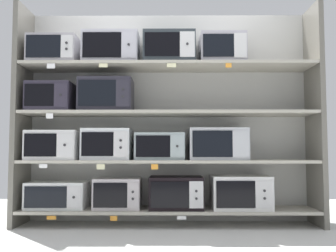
{
  "coord_description": "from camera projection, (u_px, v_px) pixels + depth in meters",
  "views": [
    {
      "loc": [
        0.03,
        -3.73,
        0.74
      ],
      "look_at": [
        0.0,
        0.0,
        0.99
      ],
      "focal_mm": 39.55,
      "sensor_mm": 36.0,
      "label": 1
    }
  ],
  "objects": [
    {
      "name": "microwave_6",
      "position": [
        160.0,
        146.0,
        3.72
      ],
      "size": [
        0.49,
        0.35,
        0.27
      ],
      "color": "#98A7A8",
      "rests_on": "shelf_1"
    },
    {
      "name": "microwave_5",
      "position": [
        107.0,
        144.0,
        3.73
      ],
      "size": [
        0.48,
        0.37,
        0.31
      ],
      "color": "silver",
      "rests_on": "shelf_1"
    },
    {
      "name": "price_tag_10",
      "position": [
        229.0,
        65.0,
        3.55
      ],
      "size": [
        0.06,
        0.0,
        0.04
      ],
      "primitive_type": "cube",
      "color": "orange"
    },
    {
      "name": "price_tag_0",
      "position": [
        51.0,
        218.0,
        3.46
      ],
      "size": [
        0.09,
        0.0,
        0.03
      ],
      "primitive_type": "cube",
      "color": "orange"
    },
    {
      "name": "microwave_7",
      "position": [
        218.0,
        144.0,
        3.72
      ],
      "size": [
        0.58,
        0.38,
        0.32
      ],
      "color": "#B7BABF",
      "rests_on": "shelf_1"
    },
    {
      "name": "back_panel",
      "position": [
        168.0,
        116.0,
        3.99
      ],
      "size": [
        3.12,
        0.04,
        2.22
      ],
      "primitive_type": "cube",
      "color": "#B2B2AD",
      "rests_on": "ground"
    },
    {
      "name": "shelf_1",
      "position": [
        168.0,
        161.0,
        3.72
      ],
      "size": [
        2.92,
        0.44,
        0.03
      ],
      "primitive_type": "cube",
      "color": "#ADA899"
    },
    {
      "name": "shelf_3",
      "position": [
        168.0,
        67.0,
        3.78
      ],
      "size": [
        2.92,
        0.44,
        0.03
      ],
      "primitive_type": "cube",
      "color": "#ADA899"
    },
    {
      "name": "microwave_12",
      "position": [
        169.0,
        50.0,
        3.79
      ],
      "size": [
        0.52,
        0.43,
        0.31
      ],
      "color": "#2B3237",
      "rests_on": "shelf_3"
    },
    {
      "name": "microwave_2",
      "position": [
        176.0,
        193.0,
        3.69
      ],
      "size": [
        0.53,
        0.39,
        0.32
      ],
      "color": "black",
      "rests_on": "shelf_0"
    },
    {
      "name": "price_tag_6",
      "position": [
        50.0,
        116.0,
        3.53
      ],
      "size": [
        0.07,
        0.0,
        0.05
      ],
      "primitive_type": "cube",
      "color": "white"
    },
    {
      "name": "microwave_8",
      "position": [
        52.0,
        98.0,
        3.76
      ],
      "size": [
        0.44,
        0.43,
        0.29
      ],
      "color": "#2B2734",
      "rests_on": "shelf_2"
    },
    {
      "name": "upright_left",
      "position": [
        22.0,
        114.0,
        3.76
      ],
      "size": [
        0.05,
        0.44,
        2.22
      ],
      "primitive_type": "cube",
      "color": "#68645B",
      "rests_on": "ground"
    },
    {
      "name": "shelf_2",
      "position": [
        168.0,
        114.0,
        3.75
      ],
      "size": [
        2.92,
        0.44,
        0.03
      ],
      "primitive_type": "cube",
      "color": "#ADA899"
    },
    {
      "name": "microwave_9",
      "position": [
        107.0,
        96.0,
        3.76
      ],
      "size": [
        0.53,
        0.38,
        0.33
      ],
      "color": "#282630",
      "rests_on": "shelf_2"
    },
    {
      "name": "microwave_11",
      "position": [
        111.0,
        49.0,
        3.79
      ],
      "size": [
        0.56,
        0.35,
        0.33
      ],
      "color": "#B1B1BC",
      "rests_on": "shelf_3"
    },
    {
      "name": "microwave_13",
      "position": [
        222.0,
        50.0,
        3.79
      ],
      "size": [
        0.45,
        0.36,
        0.31
      ],
      "color": "#A3A0AB",
      "rests_on": "shelf_3"
    },
    {
      "name": "price_tag_1",
      "position": [
        114.0,
        218.0,
        3.46
      ],
      "size": [
        0.07,
        0.0,
        0.05
      ],
      "primitive_type": "cube",
      "color": "orange"
    },
    {
      "name": "price_tag_9",
      "position": [
        172.0,
        65.0,
        3.55
      ],
      "size": [
        0.09,
        0.0,
        0.04
      ],
      "primitive_type": "cube",
      "color": "beige"
    },
    {
      "name": "microwave_4",
      "position": [
        54.0,
        145.0,
        3.73
      ],
      "size": [
        0.5,
        0.4,
        0.29
      ],
      "color": "silver",
      "rests_on": "shelf_1"
    },
    {
      "name": "upright_right",
      "position": [
        315.0,
        114.0,
        3.74
      ],
      "size": [
        0.05,
        0.44,
        2.22
      ],
      "primitive_type": "cube",
      "color": "#68645B",
      "rests_on": "ground"
    },
    {
      "name": "price_tag_7",
      "position": [
        51.0,
        66.0,
        3.56
      ],
      "size": [
        0.08,
        0.0,
        0.05
      ],
      "primitive_type": "cube",
      "color": "white"
    },
    {
      "name": "microwave_10",
      "position": [
        55.0,
        52.0,
        3.8
      ],
      "size": [
        0.48,
        0.43,
        0.28
      ],
      "color": "#9F9CA2",
      "rests_on": "shelf_3"
    },
    {
      "name": "microwave_3",
      "position": [
        240.0,
        192.0,
        3.69
      ],
      "size": [
        0.57,
        0.41,
        0.33
      ],
      "color": "silver",
      "rests_on": "shelf_0"
    },
    {
      "name": "microwave_0",
      "position": [
        57.0,
        195.0,
        3.7
      ],
      "size": [
        0.58,
        0.34,
        0.26
      ],
      "color": "silver",
      "rests_on": "shelf_0"
    },
    {
      "name": "microwave_1",
      "position": [
        118.0,
        193.0,
        3.69
      ],
      "size": [
        0.46,
        0.35,
        0.3
      ],
      "color": "#BEB6B9",
      "rests_on": "shelf_0"
    },
    {
      "name": "price_tag_4",
      "position": [
        101.0,
        167.0,
        3.49
      ],
      "size": [
        0.08,
        0.0,
        0.05
      ],
      "primitive_type": "cube",
      "color": "beige"
    },
    {
      "name": "price_tag_5",
      "position": [
        155.0,
        167.0,
        3.49
      ],
      "size": [
        0.07,
        0.0,
        0.05
      ],
      "primitive_type": "cube",
      "color": "orange"
    },
    {
      "name": "price_tag_8",
      "position": [
        103.0,
        65.0,
        3.56
      ],
      "size": [
        0.08,
        0.0,
        0.04
      ],
      "primitive_type": "cube",
      "color": "beige"
    },
    {
      "name": "shelf_0",
      "position": [
        168.0,
        210.0,
        3.68
      ],
      "size": [
        2.92,
        0.44,
        0.03
      ],
      "primitive_type": "cube",
      "color": "#ADA899",
      "rests_on": "ground"
    },
    {
      "name": "price_tag_3",
      "position": [
        43.0,
        166.0,
        3.5
      ],
      "size": [
        0.08,
        0.0,
        0.04
      ],
      "primitive_type": "cube",
      "color": "white"
    },
    {
      "name": "price_tag_2",
      "position": [
        182.0,
        218.0,
        3.46
      ],
      "size": [
        0.09,
        0.0,
        0.03
      ],
      "primitive_type": "cube",
      "color": "white"
    }
  ]
}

